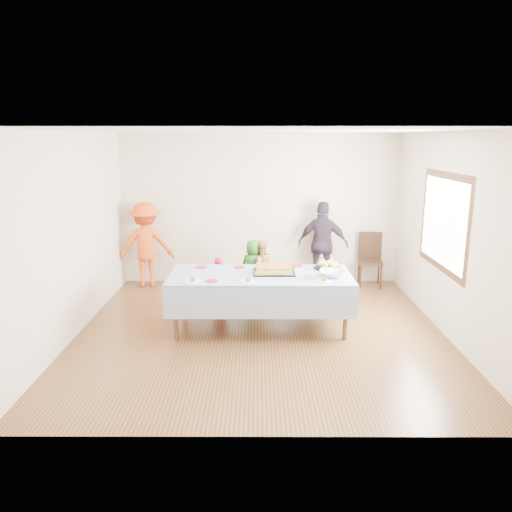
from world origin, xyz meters
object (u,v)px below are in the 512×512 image
at_px(party_table, 260,278).
at_px(adult_left, 146,245).
at_px(dining_chair, 370,256).
at_px(birthday_cake, 274,269).

bearing_deg(party_table, adult_left, 134.54).
bearing_deg(party_table, dining_chair, 46.76).
height_order(party_table, adult_left, adult_left).
distance_m(party_table, birthday_cake, 0.23).
bearing_deg(party_table, birthday_cake, 23.42).
height_order(birthday_cake, dining_chair, dining_chair).
height_order(party_table, dining_chair, dining_chair).
height_order(birthday_cake, adult_left, adult_left).
height_order(dining_chair, adult_left, adult_left).
distance_m(party_table, dining_chair, 2.91).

